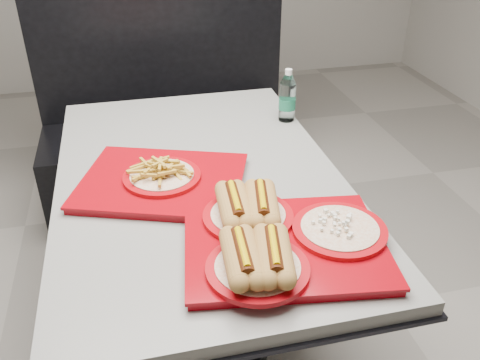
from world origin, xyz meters
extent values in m
plane|color=gray|center=(0.00, 0.00, 0.00)|extent=(6.00, 6.00, 0.00)
cylinder|color=black|center=(0.00, 0.00, 0.03)|extent=(0.52, 0.52, 0.05)
cylinder|color=black|center=(0.00, 0.00, 0.38)|extent=(0.11, 0.11, 0.66)
cube|color=black|center=(0.00, 0.00, 0.70)|extent=(0.92, 1.42, 0.01)
cube|color=gray|center=(0.00, 0.00, 0.73)|extent=(0.90, 1.40, 0.04)
cube|color=black|center=(0.00, 1.02, 0.23)|extent=(1.30, 0.55, 0.45)
cube|color=black|center=(0.00, 1.26, 0.80)|extent=(1.30, 0.10, 1.10)
cube|color=#91030C|center=(0.15, -0.44, 0.76)|extent=(0.55, 0.45, 0.02)
cube|color=#91030C|center=(0.15, -0.44, 0.77)|extent=(0.56, 0.47, 0.01)
cylinder|color=#9C050B|center=(0.05, -0.53, 0.79)|extent=(0.25, 0.25, 0.01)
cylinder|color=silver|center=(0.05, -0.53, 0.79)|extent=(0.20, 0.20, 0.01)
cylinder|color=#9C050B|center=(0.08, -0.31, 0.79)|extent=(0.25, 0.25, 0.01)
cylinder|color=silver|center=(0.08, -0.31, 0.79)|extent=(0.20, 0.20, 0.01)
cylinder|color=#9C050B|center=(0.30, -0.43, 0.79)|extent=(0.25, 0.25, 0.01)
cylinder|color=silver|center=(0.30, -0.43, 0.79)|extent=(0.20, 0.20, 0.01)
cube|color=#91030C|center=(-0.12, -0.04, 0.76)|extent=(0.58, 0.52, 0.02)
cube|color=#91030C|center=(-0.12, -0.04, 0.77)|extent=(0.59, 0.53, 0.01)
cylinder|color=#9C050B|center=(-0.12, -0.04, 0.78)|extent=(0.24, 0.24, 0.01)
cylinder|color=silver|center=(-0.12, -0.04, 0.79)|extent=(0.20, 0.20, 0.01)
cylinder|color=silver|center=(0.41, 0.35, 0.83)|extent=(0.06, 0.06, 0.15)
cylinder|color=#1C714E|center=(0.41, 0.35, 0.82)|extent=(0.07, 0.07, 0.04)
cone|color=silver|center=(0.41, 0.35, 0.92)|extent=(0.06, 0.06, 0.03)
cylinder|color=silver|center=(0.41, 0.35, 0.95)|extent=(0.03, 0.03, 0.02)
camera|label=1|loc=(-0.20, -1.41, 1.58)|focal=38.00mm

